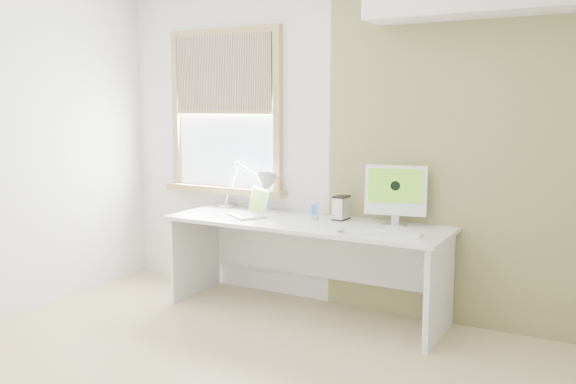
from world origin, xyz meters
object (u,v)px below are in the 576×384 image
Objects in this scene: laptop at (251,209)px; imac at (396,192)px; desk_lamp at (258,186)px; external_drive at (341,208)px; desk at (308,245)px.

laptop is 1.16m from imac.
external_drive is (0.75, 0.00, -0.12)m from desk_lamp.
external_drive is 0.46m from imac.
desk is 0.69m from desk_lamp.
laptop reaches higher than external_drive.
desk_lamp is at bearing 106.61° from laptop.
external_drive reaches higher than desk.
desk is 0.55m from laptop.
imac reaches higher than desk.
desk is at bearing -14.27° from desk_lamp.
desk is 4.81× the size of imac.
desk is 11.79× the size of external_drive.
laptop is 0.72m from external_drive.
external_drive is at bearing 33.05° from desk.
external_drive is at bearing 15.57° from laptop.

